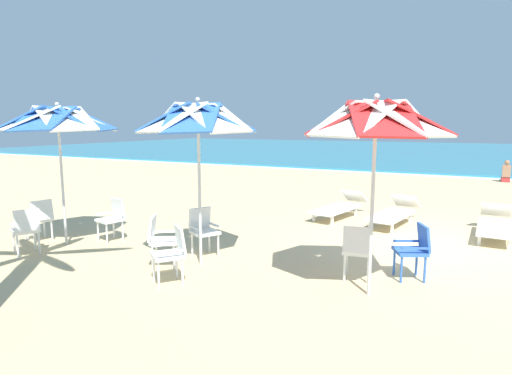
{
  "coord_description": "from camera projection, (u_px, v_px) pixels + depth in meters",
  "views": [
    {
      "loc": [
        0.47,
        -8.62,
        2.38
      ],
      "look_at": [
        -3.63,
        -0.45,
        1.0
      ],
      "focal_mm": 29.53,
      "sensor_mm": 36.0,
      "label": 1
    }
  ],
  "objects": [
    {
      "name": "surf_foam",
      "position": [
        453.0,
        177.0,
        19.21
      ],
      "size": [
        80.0,
        0.7,
        0.01
      ],
      "primitive_type": "cube",
      "color": "white",
      "rests_on": "ground"
    },
    {
      "name": "beach_umbrella_0",
      "position": [
        376.0,
        122.0,
        5.57
      ],
      "size": [
        2.01,
        2.01,
        2.78
      ],
      "color": "silver",
      "rests_on": "ground"
    },
    {
      "name": "sun_lounger_1",
      "position": [
        394.0,
        213.0,
        10.06
      ],
      "size": [
        1.0,
        2.22,
        0.62
      ],
      "color": "white",
      "rests_on": "ground"
    },
    {
      "name": "ground_plane",
      "position": [
        433.0,
        248.0,
        8.19
      ],
      "size": [
        80.0,
        80.0,
        0.0
      ],
      "primitive_type": "plane",
      "color": "#D3B784"
    },
    {
      "name": "beachgoer_seated",
      "position": [
        506.0,
        175.0,
        17.54
      ],
      "size": [
        0.3,
        0.93,
        0.92
      ],
      "color": "red",
      "rests_on": "ground"
    },
    {
      "name": "plastic_chair_6",
      "position": [
        26.0,
        228.0,
        7.69
      ],
      "size": [
        0.6,
        0.58,
        0.87
      ],
      "color": "white",
      "rests_on": "ground"
    },
    {
      "name": "plastic_chair_3",
      "position": [
        203.0,
        228.0,
        7.66
      ],
      "size": [
        0.62,
        0.6,
        0.87
      ],
      "color": "white",
      "rests_on": "ground"
    },
    {
      "name": "plastic_chair_7",
      "position": [
        40.0,
        217.0,
        8.58
      ],
      "size": [
        0.55,
        0.53,
        0.87
      ],
      "color": "white",
      "rests_on": "ground"
    },
    {
      "name": "plastic_chair_5",
      "position": [
        113.0,
        217.0,
        8.64
      ],
      "size": [
        0.54,
        0.56,
        0.87
      ],
      "color": "white",
      "rests_on": "ground"
    },
    {
      "name": "beach_umbrella_1",
      "position": [
        198.0,
        120.0,
        6.86
      ],
      "size": [
        2.02,
        2.02,
        2.81
      ],
      "color": "silver",
      "rests_on": "ground"
    },
    {
      "name": "sun_lounger_0",
      "position": [
        495.0,
        224.0,
        8.91
      ],
      "size": [
        0.74,
        2.18,
        0.62
      ],
      "color": "white",
      "rests_on": "ground"
    },
    {
      "name": "plastic_chair_4",
      "position": [
        172.0,
        251.0,
        6.3
      ],
      "size": [
        0.63,
        0.63,
        0.87
      ],
      "color": "white",
      "rests_on": "ground"
    },
    {
      "name": "sun_lounger_2",
      "position": [
        339.0,
        206.0,
        10.83
      ],
      "size": [
        1.06,
        2.23,
        0.62
      ],
      "color": "white",
      "rests_on": "ground"
    },
    {
      "name": "plastic_chair_1",
      "position": [
        415.0,
        248.0,
        6.47
      ],
      "size": [
        0.61,
        0.59,
        0.87
      ],
      "color": "blue",
      "rests_on": "ground"
    },
    {
      "name": "beach_umbrella_2",
      "position": [
        58.0,
        121.0,
        8.09
      ],
      "size": [
        2.19,
        2.19,
        2.8
      ],
      "color": "silver",
      "rests_on": "ground"
    },
    {
      "name": "plastic_chair_2",
      "position": [
        160.0,
        238.0,
        7.04
      ],
      "size": [
        0.62,
        0.6,
        0.87
      ],
      "color": "white",
      "rests_on": "ground"
    },
    {
      "name": "plastic_chair_0",
      "position": [
        357.0,
        249.0,
        6.43
      ],
      "size": [
        0.51,
        0.53,
        0.87
      ],
      "color": "white",
      "rests_on": "ground"
    },
    {
      "name": "sea",
      "position": [
        460.0,
        152.0,
        35.38
      ],
      "size": [
        80.0,
        36.0,
        0.1
      ],
      "primitive_type": "cube",
      "color": "teal",
      "rests_on": "ground"
    }
  ]
}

